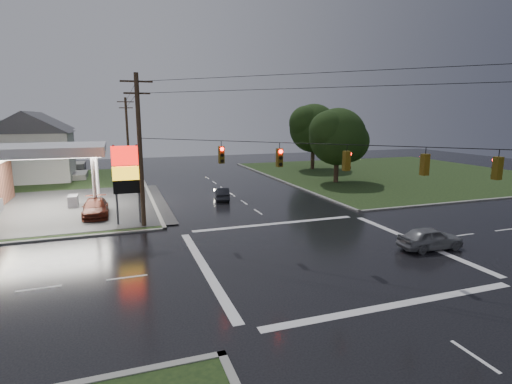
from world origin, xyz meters
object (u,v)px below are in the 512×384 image
object	(u,v)px
car_north	(222,194)
car_crossing	(430,238)
utility_pole_nw	(140,149)
house_far	(40,140)
house_near	(32,146)
car_pump	(95,208)
pylon_sign	(126,172)
utility_pole_n	(127,135)
tree_ne_far	(314,128)
tree_ne_near	(338,137)

from	to	relation	value
car_north	car_crossing	size ratio (longest dim) A/B	0.91
utility_pole_nw	house_far	size ratio (longest dim) A/B	1.00
house_near	car_pump	xyz separation A→B (m)	(7.95, -22.00, -3.70)
pylon_sign	car_north	bearing A→B (deg)	35.89
utility_pole_n	utility_pole_nw	bearing A→B (deg)	-90.00
car_crossing	car_pump	size ratio (longest dim) A/B	0.83
tree_ne_far	car_north	bearing A→B (deg)	-137.73
car_pump	utility_pole_nw	bearing A→B (deg)	-52.46
house_far	car_pump	xyz separation A→B (m)	(8.95, -34.00, -3.70)
pylon_sign	house_far	world-z (taller)	house_far
utility_pole_nw	car_north	world-z (taller)	utility_pole_nw
utility_pole_nw	car_pump	distance (m)	7.59
tree_ne_near	tree_ne_far	distance (m)	12.39
car_pump	tree_ne_far	bearing A→B (deg)	33.22
tree_ne_far	house_near	bearing A→B (deg)	176.99
car_crossing	utility_pole_n	bearing A→B (deg)	25.04
house_near	tree_ne_near	bearing A→B (deg)	-21.76
pylon_sign	car_pump	xyz separation A→B (m)	(-2.50, 3.50, -3.31)
utility_pole_n	tree_ne_near	world-z (taller)	utility_pole_n
house_near	utility_pole_nw	bearing A→B (deg)	-66.63
utility_pole_n	tree_ne_far	distance (m)	26.96
tree_ne_near	car_north	xyz separation A→B (m)	(-15.79, -5.09, -4.95)
house_far	tree_ne_far	world-z (taller)	tree_ne_far
tree_ne_far	car_north	size ratio (longest dim) A/B	2.66
tree_ne_near	tree_ne_far	bearing A→B (deg)	75.93
tree_ne_near	car_pump	xyz separation A→B (m)	(-27.14, -7.99, -4.86)
utility_pole_n	car_crossing	world-z (taller)	utility_pole_n
pylon_sign	house_far	distance (m)	39.21
pylon_sign	car_crossing	xyz separation A→B (m)	(17.23, -12.04, -3.32)
utility_pole_nw	tree_ne_far	xyz separation A→B (m)	(26.65, 24.49, 0.46)
car_north	utility_pole_n	bearing A→B (deg)	-58.90
car_north	tree_ne_far	bearing A→B (deg)	-127.03
tree_ne_near	house_near	bearing A→B (deg)	158.24
house_near	car_pump	world-z (taller)	house_near
tree_ne_far	house_far	bearing A→B (deg)	160.29
utility_pole_n	house_near	world-z (taller)	utility_pole_n
utility_pole_n	tree_ne_far	size ratio (longest dim) A/B	1.07
house_near	car_north	world-z (taller)	house_near
utility_pole_nw	car_crossing	world-z (taller)	utility_pole_nw
car_north	car_pump	xyz separation A→B (m)	(-11.35, -2.90, 0.10)
tree_ne_far	car_north	xyz separation A→B (m)	(-18.80, -17.09, -5.57)
utility_pole_n	tree_ne_near	bearing A→B (deg)	-34.10
pylon_sign	house_far	size ratio (longest dim) A/B	0.54
house_near	tree_ne_near	distance (m)	37.80
utility_pole_n	pylon_sign	bearing A→B (deg)	-92.08
house_far	tree_ne_near	world-z (taller)	tree_ne_near
car_north	house_far	bearing A→B (deg)	-46.17
car_crossing	utility_pole_nw	bearing A→B (deg)	58.51
utility_pole_n	car_pump	xyz separation A→B (m)	(-3.50, -24.00, -4.77)
utility_pole_nw	tree_ne_far	world-z (taller)	utility_pole_nw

